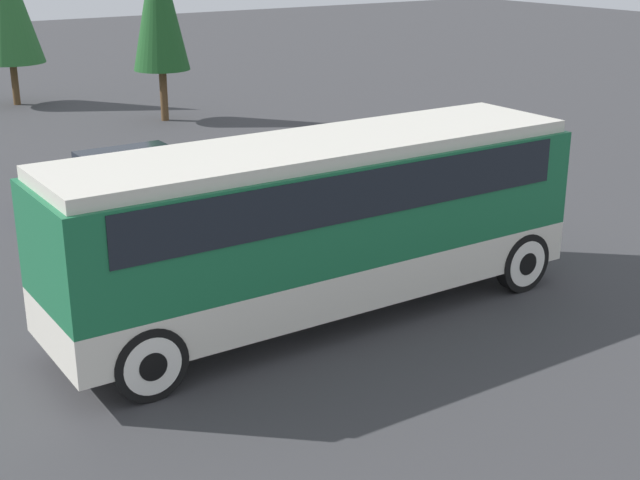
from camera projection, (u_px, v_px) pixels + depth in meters
name	position (u px, v px, depth m)	size (l,w,h in m)	color
ground_plane	(320.00, 316.00, 16.30)	(120.00, 120.00, 0.00)	#38383A
tour_bus	(325.00, 212.00, 15.71)	(9.87, 2.57, 3.28)	silver
parked_car_near	(134.00, 177.00, 22.84)	(4.59, 1.81, 1.40)	navy
parked_car_mid	(263.00, 189.00, 21.64)	(4.21, 1.88, 1.50)	#2D5638
tree_left	(158.00, 2.00, 31.82)	(2.05, 2.05, 6.76)	brown
tree_center	(6.00, 2.00, 34.93)	(2.62, 2.62, 6.45)	brown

